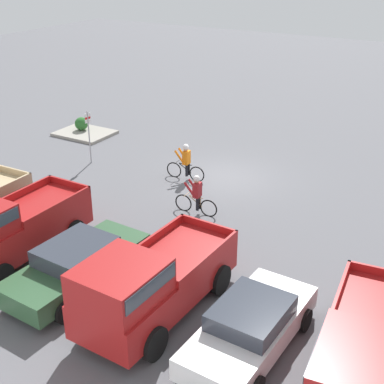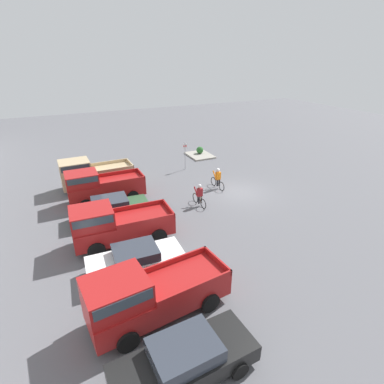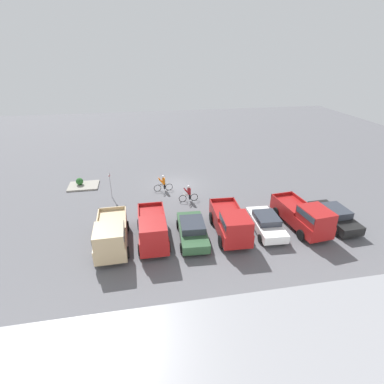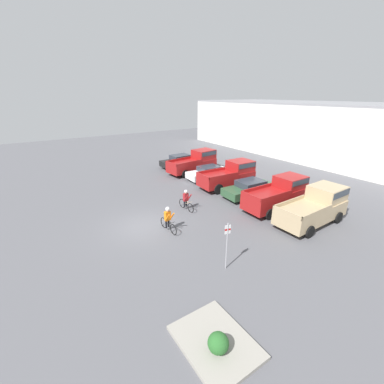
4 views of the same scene
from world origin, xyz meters
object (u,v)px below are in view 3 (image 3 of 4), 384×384
pickup_truck_0 (305,216)px  sedan_1 (266,223)px  cyclist_0 (163,183)px  pickup_truck_2 (153,229)px  pickup_truck_3 (111,234)px  fire_lane_sign (110,182)px  shrub (80,181)px  cyclist_1 (189,193)px  pickup_truck_1 (231,223)px  sedan_0 (334,216)px  sedan_2 (192,230)px

pickup_truck_0 → sedan_1: bearing=-7.0°
pickup_truck_0 → sedan_1: 2.92m
pickup_truck_0 → cyclist_0: 13.09m
pickup_truck_2 → pickup_truck_3: size_ratio=0.97×
fire_lane_sign → shrub: 4.64m
pickup_truck_0 → cyclist_1: (7.72, -6.15, -0.38)m
pickup_truck_0 → pickup_truck_1: same height
pickup_truck_3 → sedan_0: bearing=-179.1°
sedan_0 → cyclist_0: (12.48, -8.41, 0.13)m
shrub → sedan_1: bearing=143.8°
pickup_truck_2 → pickup_truck_3: 2.80m
sedan_0 → pickup_truck_1: (8.42, 0.30, 0.49)m
pickup_truck_0 → sedan_1: (2.85, -0.35, -0.50)m
pickup_truck_3 → fire_lane_sign: 8.15m
sedan_0 → pickup_truck_1: pickup_truck_1 is taller
pickup_truck_3 → shrub: bearing=-71.4°
cyclist_0 → pickup_truck_2: bearing=79.9°
pickup_truck_3 → shrub: pickup_truck_3 is taller
sedan_0 → pickup_truck_0: size_ratio=0.83×
sedan_1 → cyclist_0: (6.88, -8.39, 0.15)m
pickup_truck_2 → cyclist_1: bearing=-121.0°
pickup_truck_1 → sedan_2: pickup_truck_1 is taller
cyclist_1 → shrub: 11.37m
pickup_truck_0 → pickup_truck_1: size_ratio=1.07×
sedan_1 → shrub: (14.99, -10.97, -0.17)m
pickup_truck_3 → cyclist_1: 8.79m
shrub → pickup_truck_3: bearing=108.6°
fire_lane_sign → shrub: bearing=-43.8°
cyclist_1 → fire_lane_sign: bearing=-16.6°
pickup_truck_1 → cyclist_1: bearing=-71.5°
pickup_truck_1 → pickup_truck_3: bearing=-0.2°
pickup_truck_1 → pickup_truck_2: 5.59m
pickup_truck_1 → sedan_1: bearing=-173.4°
sedan_0 → cyclist_0: bearing=-34.0°
sedan_0 → cyclist_0: 15.05m
pickup_truck_1 → pickup_truck_3: size_ratio=1.00×
cyclist_0 → fire_lane_sign: size_ratio=0.73×
pickup_truck_1 → pickup_truck_0: bearing=179.7°
pickup_truck_2 → shrub: pickup_truck_2 is taller
sedan_2 → fire_lane_sign: (6.12, -7.86, 0.79)m
sedan_1 → cyclist_1: 7.57m
cyclist_0 → pickup_truck_1: bearing=115.0°
sedan_1 → shrub: sedan_1 is taller
cyclist_0 → shrub: size_ratio=2.59×
sedan_2 → pickup_truck_2: pickup_truck_2 is taller
cyclist_1 → sedan_0: bearing=150.9°
sedan_0 → cyclist_1: (10.47, -5.82, 0.09)m
pickup_truck_2 → cyclist_0: bearing=-100.1°
pickup_truck_0 → pickup_truck_1: bearing=-0.3°
pickup_truck_0 → pickup_truck_3: pickup_truck_3 is taller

